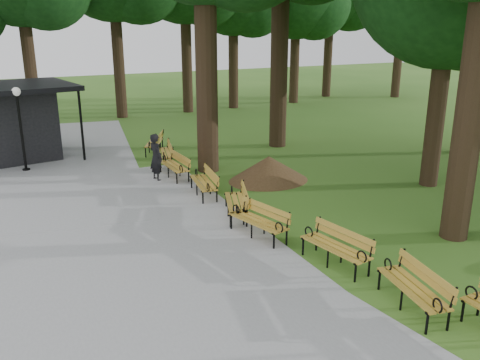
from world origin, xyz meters
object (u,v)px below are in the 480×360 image
bench_5 (236,203)px  bench_8 (163,153)px  kiosk (2,123)px  bench_3 (335,247)px  bench_7 (174,166)px  bench_4 (258,222)px  bench_9 (154,143)px  dirt_mound (269,168)px  lamp_post (19,112)px  bench_6 (203,183)px  bench_2 (413,288)px  person (156,157)px

bench_5 → bench_8: same height
kiosk → bench_5: size_ratio=2.55×
kiosk → bench_3: kiosk is taller
bench_5 → bench_7: bearing=-155.5°
bench_8 → bench_7: bearing=5.8°
bench_4 → bench_5: (0.14, 1.53, 0.00)m
bench_8 → bench_9: (0.24, 1.93, 0.00)m
dirt_mound → bench_5: (-2.64, -2.66, -0.00)m
bench_7 → lamp_post: bearing=-126.9°
bench_3 → bench_4: size_ratio=1.00×
bench_3 → bench_7: same height
bench_6 → bench_5: bearing=11.7°
bench_5 → bench_8: size_ratio=1.00×
lamp_post → bench_3: size_ratio=1.65×
dirt_mound → bench_5: dirt_mound is taller
dirt_mound → bench_7: size_ratio=1.28×
bench_7 → bench_9: 3.96m
dirt_mound → kiosk: bearing=137.4°
bench_4 → bench_8: size_ratio=1.00×
dirt_mound → bench_3: bearing=-107.3°
lamp_post → bench_3: bearing=-64.4°
kiosk → bench_6: (5.37, -7.93, -1.08)m
bench_5 → bench_3: bearing=31.6°
bench_6 → bench_9: bearing=-173.7°
bench_2 → bench_6: bearing=-161.3°
person → bench_4: 6.07m
kiosk → lamp_post: bearing=-84.2°
bench_9 → bench_5: bearing=25.6°
person → dirt_mound: 3.97m
bench_3 → bench_4: 2.32m
dirt_mound → bench_2: 8.73m
person → bench_4: size_ratio=0.89×
dirt_mound → bench_3: dirt_mound is taller
lamp_post → bench_7: lamp_post is taller
kiosk → bench_3: (6.09, -13.80, -1.08)m
person → bench_8: 2.25m
kiosk → lamp_post: 2.41m
kiosk → bench_9: size_ratio=2.55×
kiosk → bench_3: size_ratio=2.55×
bench_5 → dirt_mound: bearing=156.9°
bench_6 → bench_8: bearing=-172.1°
bench_3 → bench_9: bearing=173.2°
bench_5 → bench_4: bearing=16.6°
dirt_mound → bench_9: dirt_mound is taller
bench_2 → bench_9: (-0.51, 14.29, 0.00)m
bench_3 → bench_5: bearing=-178.4°
bench_7 → bench_8: bearing=170.5°
bench_5 → bench_6: 2.16m
bench_4 → bench_5: same height
bench_2 → bench_9: bearing=-165.7°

